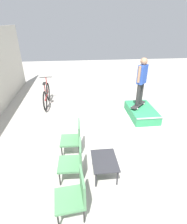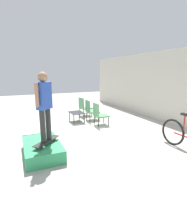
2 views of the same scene
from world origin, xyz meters
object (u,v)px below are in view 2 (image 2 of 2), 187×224
Objects in this scene: skate_ramp_box at (42,149)px; skateboard_on_ramp at (47,141)px; person_skater at (44,102)px; coffee_table at (77,114)px; patio_chair_center at (91,109)px; patio_chair_left at (84,106)px; patio_chair_right at (99,113)px.

skateboard_on_ramp reaches higher than skate_ramp_box.
coffee_table is (-2.75, 1.72, -1.05)m from person_skater.
coffee_table is 0.68m from patio_chair_center.
person_skater reaches higher than patio_chair_center.
person_skater is 3.76m from patio_chair_center.
patio_chair_center reaches higher than skateboard_on_ramp.
patio_chair_center is at bearing -175.79° from skateboard_on_ramp.
patio_chair_left is (-3.60, 2.39, -0.93)m from person_skater.
patio_chair_right reaches higher than skate_ramp_box.
patio_chair_right is (0.85, 0.67, 0.12)m from coffee_table.
patio_chair_right is at bearing 37.95° from coffee_table.
skateboard_on_ramp is at bearing 35.57° from skate_ramp_box.
patio_chair_center is (-2.75, 2.39, 0.08)m from skateboard_on_ramp.
skateboard_on_ramp is 0.99× the size of coffee_table.
coffee_table is (-2.75, 1.72, -0.05)m from skateboard_on_ramp.
patio_chair_left reaches higher than skate_ramp_box.
skate_ramp_box is at bearing -99.27° from skateboard_on_ramp.
person_skater reaches higher than patio_chair_left.
patio_chair_right is (1.70, -0.00, 0.00)m from patio_chair_left.
skateboard_on_ramp is 1.00m from person_skater.
patio_chair_left is 1.70m from patio_chair_right.
skate_ramp_box is at bearing -97.68° from person_skater.
person_skater reaches higher than skate_ramp_box.
coffee_table is 0.84× the size of patio_chair_right.
patio_chair_center is (-0.00, 0.67, 0.12)m from coffee_table.
coffee_table is 1.09m from patio_chair_right.
person_skater is at bearing -44.84° from skateboard_on_ramp.
patio_chair_left reaches higher than skateboard_on_ramp.
patio_chair_left is at bearing 2.00° from patio_chair_center.
patio_chair_center is 1.00× the size of patio_chair_right.
patio_chair_left is at bearing 141.85° from coffee_table.
patio_chair_right is (0.86, 0.00, 0.00)m from patio_chair_center.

